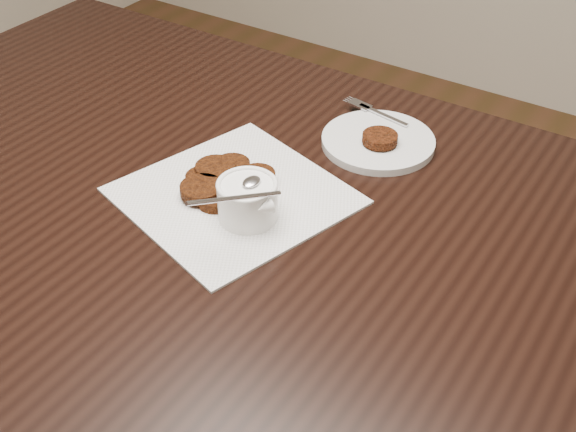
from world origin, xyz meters
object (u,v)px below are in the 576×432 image
(napkin, at_px, (234,196))
(plate_with_patty, at_px, (378,138))
(table, at_px, (239,412))
(sauce_ramekin, at_px, (247,182))

(napkin, distance_m, plate_with_patty, 0.25)
(table, distance_m, plate_with_patty, 0.50)
(table, height_order, plate_with_patty, plate_with_patty)
(table, relative_size, sauce_ramekin, 13.27)
(napkin, xyz_separation_m, sauce_ramekin, (0.05, -0.03, 0.06))
(plate_with_patty, bearing_deg, table, -101.86)
(sauce_ramekin, bearing_deg, table, -94.75)
(plate_with_patty, bearing_deg, napkin, -114.76)
(table, relative_size, plate_with_patty, 8.71)
(sauce_ramekin, distance_m, plate_with_patty, 0.27)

